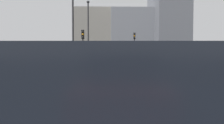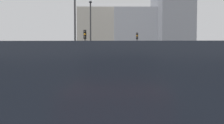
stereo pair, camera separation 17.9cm
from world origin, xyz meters
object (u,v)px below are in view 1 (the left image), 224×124
traffic_light_near_right (84,47)px  car_grey_second (116,73)px  traffic_light_far_left (134,42)px  street_lamp_far (88,28)px  traffic_light_near_left (83,41)px  car_yellow_lead (110,63)px  street_lamp_kerbside (73,23)px

traffic_light_near_right → car_grey_second: bearing=8.2°
traffic_light_far_left → street_lamp_far: size_ratio=0.59×
traffic_light_far_left → street_lamp_far: street_lamp_far is taller
car_grey_second → traffic_light_near_left: bearing=11.9°
car_yellow_lead → traffic_light_near_left: bearing=28.1°
street_lamp_kerbside → car_yellow_lead: bearing=-127.6°
traffic_light_near_right → street_lamp_kerbside: (-14.47, -0.65, 1.64)m
car_grey_second → traffic_light_far_left: bearing=-10.5°
street_lamp_kerbside → street_lamp_far: (4.98, -0.93, 0.15)m
car_grey_second → traffic_light_far_left: 20.76m
car_yellow_lead → traffic_light_far_left: bearing=-16.8°
traffic_light_near_left → street_lamp_far: bearing=170.1°
street_lamp_far → traffic_light_far_left: bearing=-49.3°
traffic_light_far_left → car_grey_second: bearing=-3.4°
traffic_light_near_right → traffic_light_far_left: bearing=59.1°
traffic_light_near_left → street_lamp_kerbside: size_ratio=0.54×
traffic_light_near_left → traffic_light_near_right: size_ratio=1.08×
street_lamp_kerbside → traffic_light_near_left: bearing=-14.9°
traffic_light_near_left → traffic_light_far_left: size_ratio=0.88×
traffic_light_near_right → traffic_light_far_left: 8.74m
traffic_light_near_right → street_lamp_kerbside: size_ratio=0.50×
car_grey_second → traffic_light_near_left: (12.48, 2.75, 2.09)m
car_yellow_lead → traffic_light_far_left: 13.37m
car_grey_second → traffic_light_far_left: size_ratio=1.08×
traffic_light_far_left → street_lamp_kerbside: size_ratio=0.62×
car_yellow_lead → traffic_light_near_right: traffic_light_near_right is taller
traffic_light_near_right → street_lamp_far: 9.78m
car_grey_second → traffic_light_far_left: (20.31, -3.54, 2.45)m
car_yellow_lead → street_lamp_far: street_lamp_far is taller
car_yellow_lead → traffic_light_far_left: size_ratio=1.05×
car_yellow_lead → car_grey_second: (-7.68, -0.13, -0.03)m
traffic_light_near_right → traffic_light_far_left: (-4.34, -7.56, 0.57)m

